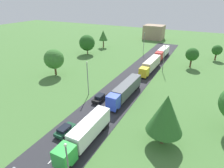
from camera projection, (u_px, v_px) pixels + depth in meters
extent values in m
cube|color=#2B2B30|center=(97.00, 115.00, 38.79)|extent=(10.00, 140.00, 0.06)
cube|color=white|center=(54.00, 158.00, 28.47)|extent=(0.16, 2.40, 0.01)
cube|color=white|center=(84.00, 128.00, 34.86)|extent=(0.16, 2.40, 0.01)
cube|color=white|center=(104.00, 108.00, 41.26)|extent=(0.16, 2.40, 0.01)
cube|color=white|center=(118.00, 94.00, 47.05)|extent=(0.16, 2.40, 0.01)
cube|color=white|center=(129.00, 83.00, 52.68)|extent=(0.16, 2.40, 0.01)
cube|color=white|center=(137.00, 75.00, 57.82)|extent=(0.16, 2.40, 0.01)
cube|color=white|center=(143.00, 69.00, 63.04)|extent=(0.16, 2.40, 0.01)
cube|color=white|center=(150.00, 62.00, 68.96)|extent=(0.16, 2.40, 0.01)
cube|color=white|center=(154.00, 58.00, 73.95)|extent=(0.16, 2.40, 0.01)
cube|color=white|center=(158.00, 54.00, 79.30)|extent=(0.16, 2.40, 0.01)
cube|color=white|center=(162.00, 50.00, 84.24)|extent=(0.16, 2.40, 0.01)
cube|color=green|center=(65.00, 156.00, 26.46)|extent=(2.45, 2.80, 2.68)
cube|color=black|center=(58.00, 160.00, 25.18)|extent=(2.10, 0.11, 1.18)
cube|color=white|center=(90.00, 127.00, 31.58)|extent=(2.55, 9.59, 2.81)
cube|color=black|center=(91.00, 135.00, 32.26)|extent=(0.94, 9.11, 0.24)
cylinder|color=black|center=(57.00, 164.00, 26.90)|extent=(0.35, 1.00, 1.00)
cylinder|color=black|center=(104.00, 128.00, 34.19)|extent=(0.35, 1.00, 1.00)
cylinder|color=black|center=(94.00, 124.00, 35.05)|extent=(0.35, 1.00, 1.00)
cylinder|color=black|center=(107.00, 124.00, 35.12)|extent=(0.35, 1.00, 1.00)
cylinder|color=black|center=(97.00, 121.00, 35.98)|extent=(0.35, 1.00, 1.00)
cube|color=blue|center=(113.00, 102.00, 39.44)|extent=(2.49, 2.37, 3.07)
cube|color=black|center=(111.00, 102.00, 38.32)|extent=(2.10, 0.14, 1.35)
cube|color=#4C5156|center=(127.00, 87.00, 45.30)|extent=(2.74, 11.83, 2.77)
cube|color=black|center=(127.00, 93.00, 45.97)|extent=(1.13, 11.21, 0.24)
cylinder|color=black|center=(116.00, 111.00, 39.18)|extent=(0.37, 1.01, 1.00)
cylinder|color=black|center=(107.00, 108.00, 40.07)|extent=(0.37, 1.01, 1.00)
cylinder|color=black|center=(136.00, 89.00, 48.39)|extent=(0.37, 1.01, 1.00)
cylinder|color=black|center=(129.00, 87.00, 49.28)|extent=(0.37, 1.01, 1.00)
cylinder|color=black|center=(138.00, 87.00, 49.53)|extent=(0.37, 1.01, 1.00)
cylinder|color=black|center=(131.00, 85.00, 50.41)|extent=(0.37, 1.01, 1.00)
cube|color=yellow|center=(144.00, 72.00, 55.51)|extent=(2.51, 2.79, 2.63)
cube|color=black|center=(142.00, 72.00, 54.27)|extent=(2.10, 0.16, 1.16)
cube|color=beige|center=(152.00, 63.00, 61.33)|extent=(2.80, 11.69, 2.90)
cube|color=black|center=(151.00, 68.00, 62.03)|extent=(1.19, 11.07, 0.24)
cylinder|color=black|center=(146.00, 78.00, 55.07)|extent=(0.38, 1.01, 1.00)
cylinder|color=black|center=(139.00, 76.00, 55.97)|extent=(0.38, 1.01, 1.00)
cylinder|color=black|center=(157.00, 66.00, 64.40)|extent=(0.38, 1.01, 1.00)
cylinder|color=black|center=(151.00, 65.00, 65.30)|extent=(0.38, 1.01, 1.00)
cylinder|color=black|center=(159.00, 64.00, 65.52)|extent=(0.38, 1.01, 1.00)
cylinder|color=black|center=(153.00, 63.00, 66.42)|extent=(0.38, 1.01, 1.00)
cube|color=red|center=(159.00, 56.00, 69.73)|extent=(2.51, 2.86, 2.89)
cube|color=black|center=(158.00, 55.00, 68.44)|extent=(2.10, 0.16, 1.27)
cube|color=white|center=(163.00, 51.00, 74.81)|extent=(2.75, 9.54, 2.71)
cube|color=black|center=(163.00, 55.00, 75.48)|extent=(1.14, 9.03, 0.24)
cylinder|color=black|center=(161.00, 61.00, 69.34)|extent=(0.38, 1.01, 1.00)
cylinder|color=black|center=(155.00, 60.00, 70.24)|extent=(0.38, 1.01, 1.00)
cylinder|color=black|center=(167.00, 54.00, 77.34)|extent=(0.38, 1.01, 1.00)
cylinder|color=black|center=(162.00, 53.00, 78.24)|extent=(0.38, 1.01, 1.00)
cylinder|color=black|center=(168.00, 53.00, 78.24)|extent=(0.38, 1.01, 1.00)
cylinder|color=black|center=(163.00, 53.00, 79.14)|extent=(0.38, 1.01, 1.00)
cube|color=#19472D|center=(65.00, 130.00, 33.34)|extent=(1.89, 4.07, 0.62)
cube|color=black|center=(64.00, 128.00, 32.94)|extent=(1.56, 2.29, 0.52)
cylinder|color=black|center=(67.00, 126.00, 34.91)|extent=(0.24, 0.65, 0.64)
cylinder|color=black|center=(74.00, 129.00, 34.23)|extent=(0.24, 0.65, 0.64)
cylinder|color=black|center=(57.00, 135.00, 32.72)|extent=(0.24, 0.65, 0.64)
cylinder|color=black|center=(64.00, 138.00, 32.04)|extent=(0.24, 0.65, 0.64)
cube|color=black|center=(99.00, 99.00, 43.51)|extent=(1.81, 4.00, 0.65)
cube|color=black|center=(100.00, 96.00, 43.40)|extent=(1.51, 2.24, 0.58)
cylinder|color=black|center=(99.00, 103.00, 42.23)|extent=(0.23, 0.64, 0.64)
cylinder|color=black|center=(93.00, 102.00, 42.88)|extent=(0.23, 0.64, 0.64)
cylinder|color=black|center=(105.00, 98.00, 44.41)|extent=(0.23, 0.64, 0.64)
cylinder|color=black|center=(99.00, 97.00, 45.06)|extent=(0.23, 0.64, 0.64)
sphere|color=silver|center=(65.00, 145.00, 19.57)|extent=(0.36, 0.36, 0.36)
cylinder|color=slate|center=(88.00, 79.00, 45.02)|extent=(0.18, 0.18, 8.25)
sphere|color=silver|center=(87.00, 62.00, 43.21)|extent=(0.36, 0.36, 0.36)
cylinder|color=slate|center=(164.00, 59.00, 59.15)|extent=(0.18, 0.18, 8.27)
sphere|color=silver|center=(165.00, 46.00, 57.34)|extent=(0.36, 0.36, 0.36)
cylinder|color=slate|center=(144.00, 43.00, 79.24)|extent=(0.18, 0.18, 8.33)
sphere|color=silver|center=(145.00, 33.00, 77.42)|extent=(0.36, 0.36, 0.36)
cylinder|color=#513823|center=(163.00, 137.00, 30.97)|extent=(0.59, 0.59, 2.58)
cone|color=#2D6628|center=(166.00, 114.00, 29.07)|extent=(5.79, 5.79, 6.37)
cylinder|color=#513823|center=(191.00, 63.00, 63.92)|extent=(0.56, 0.56, 2.96)
sphere|color=#23561E|center=(192.00, 54.00, 62.61)|extent=(4.25, 4.25, 4.25)
cylinder|color=#513823|center=(56.00, 70.00, 57.91)|extent=(0.60, 0.60, 2.86)
sphere|color=#38702D|center=(54.00, 59.00, 56.36)|extent=(5.90, 5.90, 5.90)
cylinder|color=#513823|center=(215.00, 57.00, 71.22)|extent=(0.54, 0.54, 2.53)
sphere|color=#23561E|center=(217.00, 50.00, 70.09)|extent=(3.68, 3.68, 3.68)
cylinder|color=#513823|center=(103.00, 44.00, 88.46)|extent=(0.54, 0.54, 3.38)
cone|color=#38702D|center=(103.00, 35.00, 86.80)|extent=(4.05, 4.05, 4.45)
cylinder|color=#513823|center=(88.00, 51.00, 78.56)|extent=(0.47, 0.47, 2.33)
sphere|color=#23561E|center=(87.00, 43.00, 77.05)|extent=(6.36, 6.36, 6.36)
cube|color=#9E846B|center=(154.00, 32.00, 104.77)|extent=(10.53, 8.54, 7.53)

